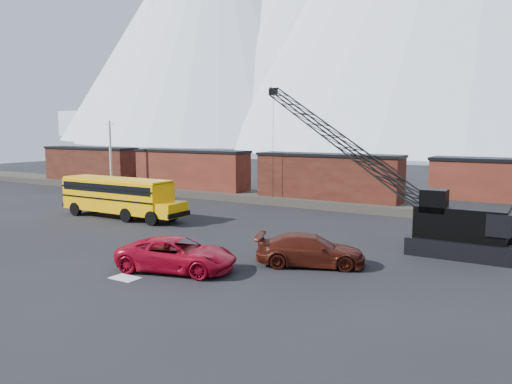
# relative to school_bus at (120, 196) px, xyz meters

# --- Properties ---
(ground) EXTENTS (160.00, 160.00, 0.00)m
(ground) POSITION_rel_school_bus_xyz_m (11.91, -7.64, -1.79)
(ground) COLOR black
(ground) RESTS_ON ground
(gravel_berm) EXTENTS (120.00, 5.00, 0.70)m
(gravel_berm) POSITION_rel_school_bus_xyz_m (11.91, 14.36, -1.44)
(gravel_berm) COLOR #454038
(gravel_berm) RESTS_ON ground
(boxcar_west_far) EXTENTS (13.70, 3.10, 4.17)m
(boxcar_west_far) POSITION_rel_school_bus_xyz_m (-20.09, 14.36, 0.97)
(boxcar_west_far) COLOR #512416
(boxcar_west_far) RESTS_ON gravel_berm
(boxcar_west_near) EXTENTS (13.70, 3.10, 4.17)m
(boxcar_west_near) POSITION_rel_school_bus_xyz_m (-4.09, 14.36, 0.97)
(boxcar_west_near) COLOR #481D14
(boxcar_west_near) RESTS_ON gravel_berm
(boxcar_mid) EXTENTS (13.70, 3.10, 4.17)m
(boxcar_mid) POSITION_rel_school_bus_xyz_m (11.91, 14.36, 0.97)
(boxcar_mid) COLOR #512416
(boxcar_mid) RESTS_ON gravel_berm
(utility_pole) EXTENTS (1.40, 0.24, 8.00)m
(utility_pole) POSITION_rel_school_bus_xyz_m (-12.09, 10.36, 2.36)
(utility_pole) COLOR silver
(utility_pole) RESTS_ON ground
(snow_patch) EXTENTS (1.40, 0.90, 0.02)m
(snow_patch) POSITION_rel_school_bus_xyz_m (12.41, -11.64, -1.78)
(snow_patch) COLOR silver
(snow_patch) RESTS_ON ground
(school_bus) EXTENTS (11.65, 2.65, 3.19)m
(school_bus) POSITION_rel_school_bus_xyz_m (0.00, 0.00, 0.00)
(school_bus) COLOR #FFB305
(school_bus) RESTS_ON ground
(red_pickup) EXTENTS (6.54, 4.19, 1.68)m
(red_pickup) POSITION_rel_school_bus_xyz_m (13.74, -9.34, -0.96)
(red_pickup) COLOR #A8081E
(red_pickup) RESTS_ON ground
(maroon_suv) EXTENTS (6.15, 4.37, 1.65)m
(maroon_suv) POSITION_rel_school_bus_xyz_m (19.10, -5.00, -0.97)
(maroon_suv) COLOR #47150C
(maroon_suv) RESTS_ON ground
(crawler_crane) EXTENTS (21.51, 12.99, 11.04)m
(crawler_crane) POSITION_rel_school_bus_xyz_m (15.55, 7.11, 4.64)
(crawler_crane) COLOR black
(crawler_crane) RESTS_ON ground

